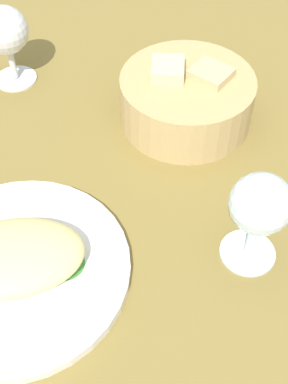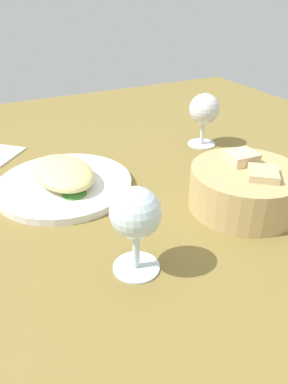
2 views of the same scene
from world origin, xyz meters
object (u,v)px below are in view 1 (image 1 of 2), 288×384
object	(u,v)px
plate	(18,270)
bread_basket	(188,98)
wine_glass_near	(261,209)
wine_glass_far	(7,34)

from	to	relation	value
plate	bread_basket	size ratio (longest dim) A/B	1.37
plate	wine_glass_near	xyz separation A→B (cm)	(27.16, 2.76, 7.99)
bread_basket	wine_glass_near	xyz separation A→B (cm)	(6.23, -24.18, 4.77)
wine_glass_near	bread_basket	bearing A→B (deg)	104.44
wine_glass_near	wine_glass_far	distance (cm)	47.47
plate	wine_glass_near	bearing A→B (deg)	5.81
plate	wine_glass_near	size ratio (longest dim) A/B	2.04
plate	wine_glass_near	world-z (taller)	wine_glass_near
wine_glass_far	plate	bearing A→B (deg)	-80.41
plate	wine_glass_far	world-z (taller)	wine_glass_far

